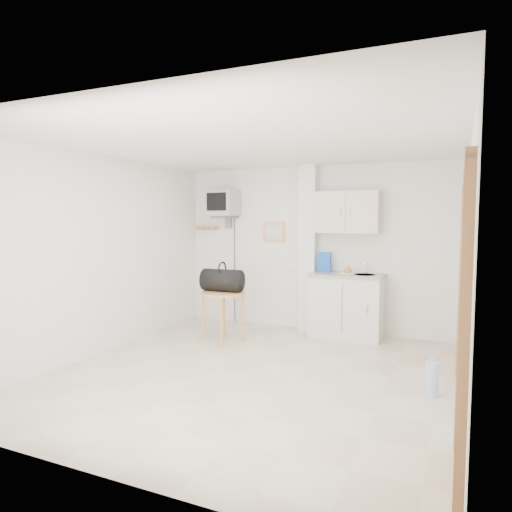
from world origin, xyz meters
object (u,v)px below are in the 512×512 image
at_px(duffel_bag, 222,280).
at_px(crt_television, 223,204).
at_px(round_table, 223,299).
at_px(water_bottle, 432,379).

bearing_deg(duffel_bag, crt_television, 116.87).
distance_m(crt_television, round_table, 1.73).
relative_size(duffel_bag, water_bottle, 1.50).
bearing_deg(round_table, duffel_bag, 124.16).
bearing_deg(duffel_bag, water_bottle, -19.72).
height_order(crt_television, duffel_bag, crt_television).
xyz_separation_m(crt_television, round_table, (0.51, -0.97, -1.34)).
bearing_deg(round_table, crt_television, 117.71).
distance_m(crt_television, duffel_bag, 1.50).
xyz_separation_m(round_table, duffel_bag, (-0.03, 0.05, 0.25)).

